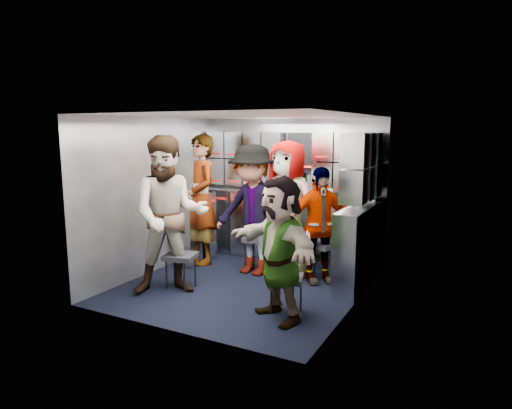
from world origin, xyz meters
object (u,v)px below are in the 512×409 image
at_px(jump_seat_near_left, 181,258).
at_px(attendant_arc_d, 318,225).
at_px(jump_seat_mid_right, 323,246).
at_px(attendant_arc_a, 170,216).
at_px(attendant_arc_b, 253,210).
at_px(jump_seat_center, 292,246).
at_px(attendant_standing, 201,200).
at_px(attendant_arc_c, 287,209).
at_px(jump_seat_mid_left, 259,240).
at_px(attendant_arc_e, 280,249).
at_px(jump_seat_near_right, 286,280).

height_order(jump_seat_near_left, attendant_arc_d, attendant_arc_d).
height_order(jump_seat_mid_right, attendant_arc_a, attendant_arc_a).
bearing_deg(attendant_arc_b, attendant_arc_a, -109.21).
xyz_separation_m(jump_seat_center, attendant_standing, (-1.34, -0.19, 0.58)).
distance_m(attendant_arc_a, attendant_arc_c, 1.56).
distance_m(jump_seat_mid_right, attendant_arc_b, 1.03).
height_order(attendant_standing, attendant_arc_b, attendant_standing).
xyz_separation_m(jump_seat_center, jump_seat_mid_right, (0.46, -0.05, 0.08)).
xyz_separation_m(jump_seat_center, attendant_arc_a, (-0.96, -1.40, 0.58)).
xyz_separation_m(jump_seat_near_left, attendant_arc_d, (1.42, 1.00, 0.36)).
distance_m(jump_seat_mid_right, attendant_arc_a, 2.02).
height_order(jump_seat_near_left, attendant_standing, attendant_standing).
xyz_separation_m(jump_seat_near_left, jump_seat_center, (0.96, 1.22, -0.02)).
height_order(jump_seat_mid_left, attendant_arc_a, attendant_arc_a).
distance_m(attendant_arc_d, attendant_arc_e, 1.28).
xyz_separation_m(jump_seat_mid_left, attendant_standing, (-0.90, -0.06, 0.51)).
height_order(attendant_arc_a, attendant_arc_c, attendant_arc_a).
bearing_deg(attendant_standing, attendant_arc_b, 29.56).
bearing_deg(jump_seat_near_right, attendant_arc_e, -90.00).
xyz_separation_m(jump_seat_mid_left, attendant_arc_d, (0.90, -0.10, 0.32)).
bearing_deg(attendant_arc_d, attendant_arc_b, 142.67).
bearing_deg(attendant_arc_a, attendant_standing, 70.48).
height_order(jump_seat_near_right, attendant_arc_b, attendant_arc_b).
distance_m(attendant_standing, attendant_arc_e, 2.28).
xyz_separation_m(jump_seat_center, attendant_arc_c, (0.00, -0.18, 0.55)).
distance_m(jump_seat_center, attendant_arc_c, 0.57).
bearing_deg(jump_seat_mid_left, jump_seat_near_right, -51.76).
bearing_deg(jump_seat_center, attendant_arc_b, -145.22).
height_order(jump_seat_mid_left, attendant_arc_b, attendant_arc_b).
distance_m(jump_seat_near_left, attendant_arc_b, 1.16).
relative_size(jump_seat_center, attendant_arc_d, 0.30).
relative_size(attendant_arc_a, attendant_arc_e, 1.26).
height_order(jump_seat_center, jump_seat_near_right, jump_seat_near_right).
bearing_deg(jump_seat_mid_right, attendant_arc_b, -163.92).
height_order(jump_seat_near_right, attendant_arc_d, attendant_arc_d).
height_order(jump_seat_near_left, jump_seat_mid_right, jump_seat_mid_right).
distance_m(attendant_arc_b, attendant_arc_c, 0.46).
bearing_deg(jump_seat_center, jump_seat_near_left, -128.08).
height_order(attendant_standing, attendant_arc_c, attendant_standing).
bearing_deg(jump_seat_center, attendant_arc_c, -90.00).
bearing_deg(jump_seat_near_left, attendant_arc_e, -10.95).
relative_size(jump_seat_center, jump_seat_mid_right, 0.84).
bearing_deg(attendant_arc_a, attendant_arc_c, 14.80).
bearing_deg(jump_seat_mid_right, jump_seat_near_left, -140.30).
relative_size(jump_seat_near_left, attendant_standing, 0.23).
bearing_deg(attendant_arc_e, jump_seat_mid_left, 156.17).
xyz_separation_m(jump_seat_near_left, attendant_standing, (-0.38, 1.03, 0.56)).
xyz_separation_m(jump_seat_mid_right, attendant_arc_a, (-1.42, -1.36, 0.50)).
bearing_deg(jump_seat_mid_left, attendant_arc_a, -112.04).
relative_size(jump_seat_near_left, attendant_arc_e, 0.29).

